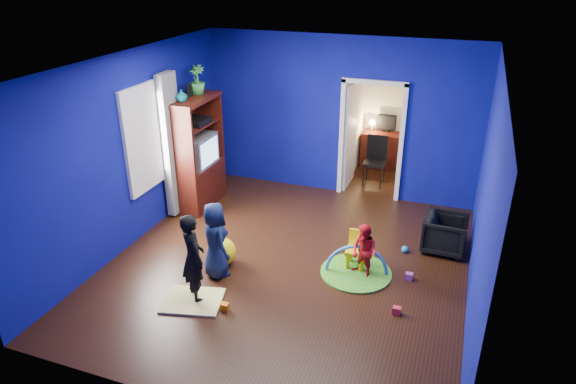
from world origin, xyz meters
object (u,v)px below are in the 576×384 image
(child_black, at_px, (193,258))
(kid_chair, at_px, (356,252))
(toddler_red, at_px, (364,252))
(child_navy, at_px, (215,240))
(crt_tv, at_px, (198,151))
(vase, at_px, (182,95))
(play_mat, at_px, (356,272))
(tv_armoire, at_px, (196,152))
(hopper_ball, at_px, (222,252))
(armchair, at_px, (445,234))
(folding_chair, at_px, (375,162))
(study_desk, at_px, (383,150))

(child_black, bearing_deg, kid_chair, -99.86)
(toddler_red, bearing_deg, child_navy, -134.30)
(child_navy, relative_size, crt_tv, 1.58)
(vase, bearing_deg, child_navy, -50.68)
(play_mat, bearing_deg, tv_armoire, 158.32)
(crt_tv, height_order, hopper_ball, crt_tv)
(child_navy, bearing_deg, child_black, 129.19)
(armchair, relative_size, child_navy, 0.58)
(toddler_red, height_order, play_mat, toddler_red)
(crt_tv, height_order, folding_chair, crt_tv)
(child_black, bearing_deg, vase, -17.12)
(armchair, relative_size, vase, 3.17)
(hopper_ball, distance_m, folding_chair, 3.92)
(vase, xyz_separation_m, kid_chair, (3.15, -0.81, -1.81))
(play_mat, height_order, study_desk, study_desk)
(hopper_ball, bearing_deg, armchair, 26.43)
(folding_chair, bearing_deg, crt_tv, -145.26)
(child_black, relative_size, tv_armoire, 0.63)
(child_black, height_order, play_mat, child_black)
(play_mat, xyz_separation_m, study_desk, (-0.39, 4.15, 0.36))
(tv_armoire, bearing_deg, hopper_ball, -52.57)
(hopper_ball, height_order, kid_chair, kid_chair)
(vase, height_order, tv_armoire, vase)
(crt_tv, bearing_deg, kid_chair, -19.69)
(vase, bearing_deg, play_mat, -16.90)
(vase, distance_m, play_mat, 3.92)
(hopper_ball, bearing_deg, folding_chair, 67.34)
(child_navy, height_order, kid_chair, child_navy)
(study_desk, distance_m, folding_chair, 0.96)
(child_navy, height_order, hopper_ball, child_navy)
(kid_chair, bearing_deg, play_mat, -74.53)
(toddler_red, xyz_separation_m, play_mat, (-0.10, 0.04, -0.39))
(kid_chair, xyz_separation_m, folding_chair, (-0.34, 3.03, 0.21))
(tv_armoire, bearing_deg, armchair, -2.65)
(armchair, distance_m, vase, 4.66)
(toddler_red, xyz_separation_m, kid_chair, (-0.15, 0.20, -0.15))
(hopper_ball, bearing_deg, crt_tv, 126.57)
(tv_armoire, distance_m, crt_tv, 0.06)
(vase, xyz_separation_m, hopper_ball, (1.30, -1.39, -1.85))
(vase, height_order, play_mat, vase)
(kid_chair, xyz_separation_m, play_mat, (0.05, -0.16, -0.24))
(child_black, relative_size, hopper_ball, 2.92)
(armchair, xyz_separation_m, hopper_ball, (-3.01, -1.50, -0.08))
(child_black, relative_size, play_mat, 1.22)
(child_black, xyz_separation_m, vase, (-1.34, 2.24, 1.45))
(vase, distance_m, folding_chair, 3.92)
(armchair, bearing_deg, crt_tv, 89.68)
(child_black, relative_size, crt_tv, 1.75)
(armchair, height_order, crt_tv, crt_tv)
(child_black, xyz_separation_m, crt_tv, (-1.30, 2.54, 0.41))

